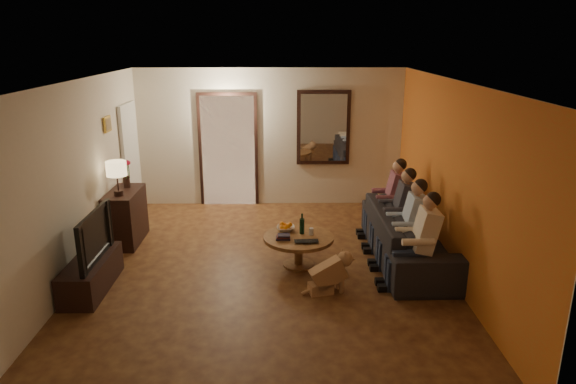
{
  "coord_description": "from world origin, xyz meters",
  "views": [
    {
      "loc": [
        0.21,
        -6.58,
        3.15
      ],
      "look_at": [
        0.3,
        0.3,
        1.05
      ],
      "focal_mm": 32.0,
      "sensor_mm": 36.0,
      "label": 1
    }
  ],
  "objects_px": {
    "person_c": "(399,214)",
    "bowl": "(286,228)",
    "person_d": "(391,201)",
    "table_lamp": "(117,178)",
    "person_a": "(420,245)",
    "wine_bottle": "(302,223)",
    "dog": "(328,272)",
    "dresser": "(126,217)",
    "person_b": "(409,228)",
    "tv": "(87,236)",
    "laptop": "(307,243)",
    "coffee_table": "(299,251)",
    "sofa": "(410,235)",
    "tv_stand": "(91,274)"
  },
  "relations": [
    {
      "from": "person_b",
      "to": "person_d",
      "type": "bearing_deg",
      "value": 90.0
    },
    {
      "from": "person_d",
      "to": "coffee_table",
      "type": "bearing_deg",
      "value": -143.97
    },
    {
      "from": "tv_stand",
      "to": "laptop",
      "type": "height_order",
      "value": "laptop"
    },
    {
      "from": "table_lamp",
      "to": "person_a",
      "type": "xyz_separation_m",
      "value": [
        4.22,
        -1.4,
        -0.51
      ]
    },
    {
      "from": "laptop",
      "to": "table_lamp",
      "type": "bearing_deg",
      "value": 158.39
    },
    {
      "from": "dresser",
      "to": "person_d",
      "type": "xyz_separation_m",
      "value": [
        4.22,
        0.18,
        0.18
      ]
    },
    {
      "from": "tv",
      "to": "wine_bottle",
      "type": "distance_m",
      "value": 2.86
    },
    {
      "from": "table_lamp",
      "to": "sofa",
      "type": "height_order",
      "value": "table_lamp"
    },
    {
      "from": "table_lamp",
      "to": "bowl",
      "type": "distance_m",
      "value": 2.64
    },
    {
      "from": "person_b",
      "to": "wine_bottle",
      "type": "relative_size",
      "value": 3.87
    },
    {
      "from": "dresser",
      "to": "tv",
      "type": "bearing_deg",
      "value": -90.0
    },
    {
      "from": "dresser",
      "to": "dog",
      "type": "distance_m",
      "value": 3.51
    },
    {
      "from": "dresser",
      "to": "dog",
      "type": "relative_size",
      "value": 1.69
    },
    {
      "from": "person_c",
      "to": "bowl",
      "type": "height_order",
      "value": "person_c"
    },
    {
      "from": "tv",
      "to": "person_c",
      "type": "bearing_deg",
      "value": -74.33
    },
    {
      "from": "person_d",
      "to": "person_a",
      "type": "bearing_deg",
      "value": -90.0
    },
    {
      "from": "coffee_table",
      "to": "bowl",
      "type": "relative_size",
      "value": 3.83
    },
    {
      "from": "person_d",
      "to": "wine_bottle",
      "type": "height_order",
      "value": "person_d"
    },
    {
      "from": "tv",
      "to": "person_c",
      "type": "height_order",
      "value": "person_c"
    },
    {
      "from": "sofa",
      "to": "table_lamp",
      "type": "bearing_deg",
      "value": 82.87
    },
    {
      "from": "table_lamp",
      "to": "dog",
      "type": "distance_m",
      "value": 3.51
    },
    {
      "from": "coffee_table",
      "to": "tv",
      "type": "bearing_deg",
      "value": -165.94
    },
    {
      "from": "person_a",
      "to": "wine_bottle",
      "type": "bearing_deg",
      "value": 151.75
    },
    {
      "from": "person_a",
      "to": "dog",
      "type": "xyz_separation_m",
      "value": [
        -1.17,
        -0.12,
        -0.32
      ]
    },
    {
      "from": "person_a",
      "to": "sofa",
      "type": "bearing_deg",
      "value": 83.66
    },
    {
      "from": "person_b",
      "to": "dog",
      "type": "distance_m",
      "value": 1.41
    },
    {
      "from": "tv_stand",
      "to": "tv",
      "type": "xyz_separation_m",
      "value": [
        0.0,
        0.0,
        0.53
      ]
    },
    {
      "from": "person_c",
      "to": "dog",
      "type": "bearing_deg",
      "value": -131.67
    },
    {
      "from": "person_c",
      "to": "wine_bottle",
      "type": "bearing_deg",
      "value": -164.51
    },
    {
      "from": "tv",
      "to": "bowl",
      "type": "xyz_separation_m",
      "value": [
        2.52,
        0.9,
        -0.25
      ]
    },
    {
      "from": "tv",
      "to": "person_b",
      "type": "relative_size",
      "value": 0.93
    },
    {
      "from": "person_d",
      "to": "bowl",
      "type": "bearing_deg",
      "value": -152.46
    },
    {
      "from": "person_c",
      "to": "coffee_table",
      "type": "relative_size",
      "value": 1.21
    },
    {
      "from": "coffee_table",
      "to": "wine_bottle",
      "type": "distance_m",
      "value": 0.4
    },
    {
      "from": "table_lamp",
      "to": "wine_bottle",
      "type": "bearing_deg",
      "value": -12.43
    },
    {
      "from": "tv",
      "to": "wine_bottle",
      "type": "xyz_separation_m",
      "value": [
        2.75,
        0.78,
        -0.13
      ]
    },
    {
      "from": "tv_stand",
      "to": "laptop",
      "type": "distance_m",
      "value": 2.84
    },
    {
      "from": "dresser",
      "to": "person_c",
      "type": "relative_size",
      "value": 0.79
    },
    {
      "from": "person_a",
      "to": "person_d",
      "type": "bearing_deg",
      "value": 90.0
    },
    {
      "from": "table_lamp",
      "to": "tv",
      "type": "xyz_separation_m",
      "value": [
        0.0,
        -1.38,
        -0.38
      ]
    },
    {
      "from": "dresser",
      "to": "table_lamp",
      "type": "distance_m",
      "value": 0.72
    },
    {
      "from": "tv",
      "to": "laptop",
      "type": "bearing_deg",
      "value": -81.95
    },
    {
      "from": "tv_stand",
      "to": "coffee_table",
      "type": "xyz_separation_m",
      "value": [
        2.7,
        0.68,
        0.02
      ]
    },
    {
      "from": "person_a",
      "to": "coffee_table",
      "type": "bearing_deg",
      "value": 155.58
    },
    {
      "from": "coffee_table",
      "to": "bowl",
      "type": "distance_m",
      "value": 0.38
    },
    {
      "from": "dog",
      "to": "wine_bottle",
      "type": "bearing_deg",
      "value": 94.06
    },
    {
      "from": "person_b",
      "to": "wine_bottle",
      "type": "xyz_separation_m",
      "value": [
        -1.47,
        0.19,
        0.01
      ]
    },
    {
      "from": "table_lamp",
      "to": "tv",
      "type": "relative_size",
      "value": 0.48
    },
    {
      "from": "sofa",
      "to": "dog",
      "type": "bearing_deg",
      "value": 128.06
    },
    {
      "from": "dresser",
      "to": "table_lamp",
      "type": "height_order",
      "value": "table_lamp"
    }
  ]
}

